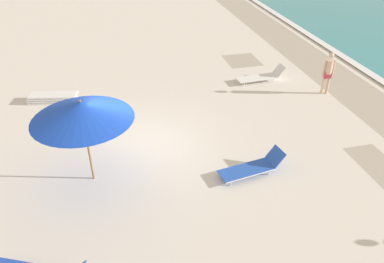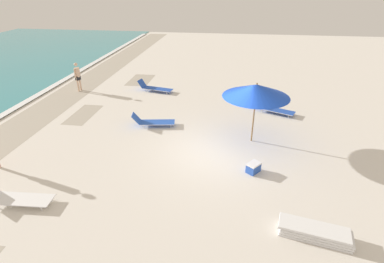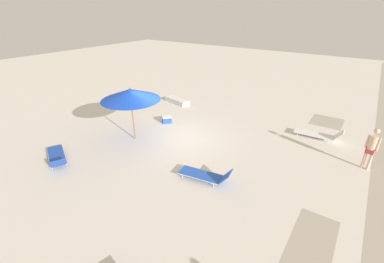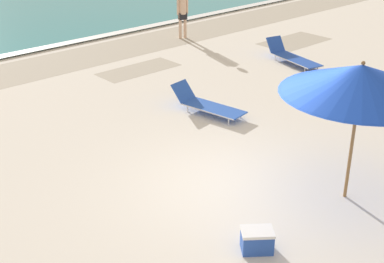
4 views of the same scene
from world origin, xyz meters
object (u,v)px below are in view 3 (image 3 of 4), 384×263
object	(u,v)px
beach_umbrella	(131,95)
cooler_box	(167,119)
beachgoer_shoreline_child	(372,147)
sun_lounger_near_water_right	(57,157)
lounger_stack	(177,101)
sun_lounger_beside_umbrella	(206,175)
sun_lounger_under_umbrella	(318,134)

from	to	relation	value
beach_umbrella	cooler_box	size ratio (longest dim) A/B	4.43
beachgoer_shoreline_child	cooler_box	distance (m)	9.45
sun_lounger_near_water_right	cooler_box	distance (m)	5.79
sun_lounger_near_water_right	cooler_box	world-z (taller)	sun_lounger_near_water_right
beach_umbrella	cooler_box	bearing A→B (deg)	179.37
beach_umbrella	sun_lounger_near_water_right	xyz separation A→B (m)	(3.27, -1.19, -2.04)
beach_umbrella	beachgoer_shoreline_child	distance (m)	10.06
lounger_stack	sun_lounger_beside_umbrella	world-z (taller)	sun_lounger_beside_umbrella
sun_lounger_beside_umbrella	beachgoer_shoreline_child	distance (m)	6.46
sun_lounger_near_water_right	beachgoer_shoreline_child	world-z (taller)	beachgoer_shoreline_child
lounger_stack	beachgoer_shoreline_child	distance (m)	11.07
lounger_stack	sun_lounger_under_umbrella	distance (m)	8.81
beach_umbrella	beachgoer_shoreline_child	xyz separation A→B (m)	(-3.37, 9.39, -1.26)
beach_umbrella	sun_lounger_beside_umbrella	xyz separation A→B (m)	(0.85, 4.58, -2.03)
sun_lounger_beside_umbrella	cooler_box	xyz separation A→B (m)	(-3.24, -4.55, -0.03)
sun_lounger_beside_umbrella	sun_lounger_near_water_right	bearing A→B (deg)	-76.49
sun_lounger_near_water_right	cooler_box	size ratio (longest dim) A/B	3.65
sun_lounger_under_umbrella	lounger_stack	bearing A→B (deg)	-94.33
lounger_stack	cooler_box	world-z (taller)	cooler_box
sun_lounger_beside_umbrella	lounger_stack	bearing A→B (deg)	-144.50
beachgoer_shoreline_child	cooler_box	world-z (taller)	beachgoer_shoreline_child
sun_lounger_beside_umbrella	cooler_box	size ratio (longest dim) A/B	3.35
beach_umbrella	lounger_stack	bearing A→B (deg)	-164.33
sun_lounger_beside_umbrella	beachgoer_shoreline_child	size ratio (longest dim) A/B	1.16
sun_lounger_under_umbrella	sun_lounger_beside_umbrella	xyz separation A→B (m)	(5.98, -2.75, 0.00)
beach_umbrella	sun_lounger_near_water_right	size ratio (longest dim) A/B	1.21
sun_lounger_beside_umbrella	cooler_box	distance (m)	5.59
sun_lounger_under_umbrella	sun_lounger_near_water_right	world-z (taller)	sun_lounger_under_umbrella
sun_lounger_beside_umbrella	beachgoer_shoreline_child	world-z (taller)	beachgoer_shoreline_child
lounger_stack	sun_lounger_near_water_right	bearing A→B (deg)	13.87
sun_lounger_beside_umbrella	beachgoer_shoreline_child	xyz separation A→B (m)	(-4.23, 4.82, 0.78)
beach_umbrella	cooler_box	distance (m)	3.16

